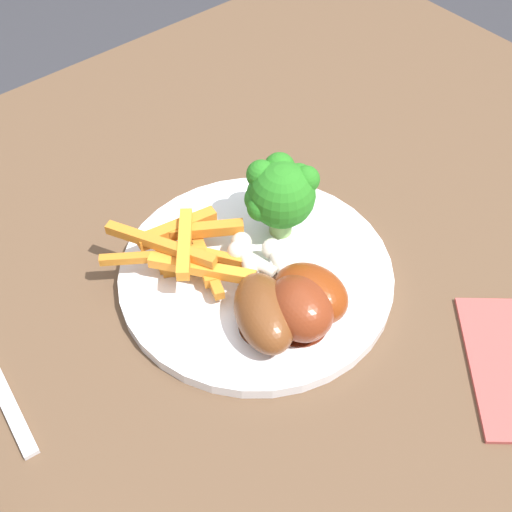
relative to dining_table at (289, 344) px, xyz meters
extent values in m
cube|color=brown|center=(0.00, 0.00, 0.09)|extent=(0.99, 0.89, 0.03)
cylinder|color=#443122|center=(0.43, 0.38, -0.28)|extent=(0.06, 0.06, 0.71)
cylinder|color=white|center=(-0.03, 0.02, 0.12)|extent=(0.25, 0.25, 0.01)
cylinder|color=#87AF5F|center=(0.02, 0.05, 0.13)|extent=(0.02, 0.02, 0.02)
sphere|color=#27781E|center=(0.02, 0.05, 0.17)|extent=(0.06, 0.06, 0.06)
sphere|color=#27781E|center=(0.02, 0.07, 0.18)|extent=(0.03, 0.03, 0.03)
sphere|color=#27781E|center=(0.04, 0.04, 0.18)|extent=(0.03, 0.03, 0.03)
sphere|color=#27781E|center=(0.00, 0.05, 0.17)|extent=(0.03, 0.03, 0.03)
sphere|color=#27781E|center=(0.03, 0.06, 0.18)|extent=(0.03, 0.03, 0.03)
sphere|color=#27781E|center=(0.04, 0.05, 0.18)|extent=(0.03, 0.03, 0.03)
sphere|color=#27781E|center=(0.04, 0.06, 0.16)|extent=(0.03, 0.03, 0.03)
cylinder|color=#79B952|center=(0.02, 0.05, 0.13)|extent=(0.01, 0.01, 0.02)
sphere|color=#287320|center=(0.02, 0.05, 0.16)|extent=(0.06, 0.06, 0.06)
sphere|color=#287320|center=(0.04, 0.04, 0.17)|extent=(0.03, 0.03, 0.03)
sphere|color=#287320|center=(0.02, 0.03, 0.17)|extent=(0.02, 0.02, 0.02)
sphere|color=#287320|center=(0.01, 0.06, 0.17)|extent=(0.02, 0.02, 0.02)
sphere|color=#287320|center=(0.01, 0.06, 0.17)|extent=(0.03, 0.03, 0.03)
cube|color=orange|center=(-0.06, 0.06, 0.13)|extent=(0.07, 0.05, 0.01)
cube|color=#C77522|center=(-0.10, 0.08, 0.14)|extent=(0.08, 0.06, 0.01)
cube|color=orange|center=(-0.07, 0.09, 0.15)|extent=(0.08, 0.03, 0.01)
cube|color=orange|center=(-0.06, 0.06, 0.13)|extent=(0.04, 0.09, 0.01)
cube|color=orange|center=(-0.07, 0.07, 0.15)|extent=(0.06, 0.07, 0.01)
cube|color=orange|center=(-0.06, 0.06, 0.13)|extent=(0.07, 0.05, 0.01)
cube|color=orange|center=(-0.06, 0.06, 0.14)|extent=(0.05, 0.07, 0.01)
cube|color=orange|center=(-0.04, 0.07, 0.15)|extent=(0.06, 0.05, 0.01)
cube|color=orange|center=(-0.09, 0.08, 0.15)|extent=(0.06, 0.10, 0.01)
cube|color=orange|center=(-0.07, 0.04, 0.14)|extent=(0.07, 0.08, 0.01)
cube|color=orange|center=(-0.06, 0.05, 0.14)|extent=(0.03, 0.06, 0.01)
cylinder|color=#551C0D|center=(-0.04, -0.05, 0.12)|extent=(0.05, 0.05, 0.00)
ellipsoid|color=maroon|center=(-0.04, -0.05, 0.14)|extent=(0.08, 0.08, 0.05)
cylinder|color=beige|center=(-0.02, 0.00, 0.14)|extent=(0.02, 0.04, 0.01)
sphere|color=silver|center=(-0.01, 0.02, 0.14)|extent=(0.02, 0.02, 0.02)
cylinder|color=#4B2210|center=(-0.06, -0.03, 0.12)|extent=(0.04, 0.04, 0.00)
ellipsoid|color=brown|center=(-0.06, -0.03, 0.14)|extent=(0.08, 0.10, 0.04)
cylinder|color=beige|center=(-0.03, 0.03, 0.14)|extent=(0.03, 0.04, 0.01)
sphere|color=silver|center=(-0.03, 0.04, 0.14)|extent=(0.02, 0.02, 0.02)
cylinder|color=#5B1E09|center=(-0.02, -0.04, 0.12)|extent=(0.05, 0.05, 0.00)
ellipsoid|color=maroon|center=(-0.02, -0.04, 0.14)|extent=(0.07, 0.08, 0.04)
cylinder|color=beige|center=(-0.03, 0.02, 0.14)|extent=(0.02, 0.04, 0.01)
sphere|color=silver|center=(-0.04, 0.04, 0.14)|extent=(0.02, 0.02, 0.02)
camera|label=1|loc=(-0.29, -0.29, 0.60)|focal=47.78mm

